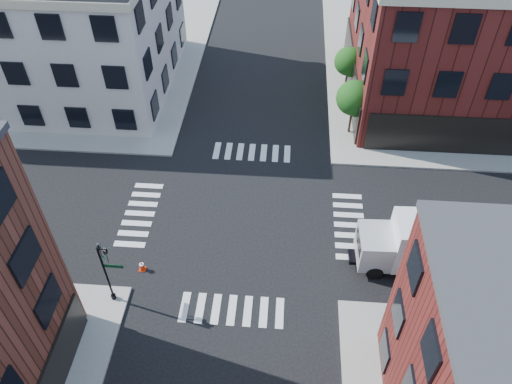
% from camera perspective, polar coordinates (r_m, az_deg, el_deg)
% --- Properties ---
extents(ground, '(120.00, 120.00, 0.00)m').
position_cam_1_polar(ground, '(33.19, -1.45, -3.13)').
color(ground, black).
rests_on(ground, ground).
extents(sidewalk_ne, '(30.00, 30.00, 0.15)m').
position_cam_1_polar(sidewalk_ne, '(53.06, 24.76, 12.76)').
color(sidewalk_ne, gray).
rests_on(sidewalk_ne, ground).
extents(sidewalk_nw, '(30.00, 30.00, 0.15)m').
position_cam_1_polar(sidewalk_nw, '(55.02, -22.31, 14.64)').
color(sidewalk_nw, gray).
rests_on(sidewalk_nw, ground).
extents(building_nw, '(22.00, 16.00, 11.00)m').
position_cam_1_polar(building_nw, '(47.89, -23.98, 17.28)').
color(building_nw, beige).
rests_on(building_nw, ground).
extents(tree_near, '(2.69, 2.69, 4.49)m').
position_cam_1_polar(tree_near, '(39.03, 11.19, 10.31)').
color(tree_near, black).
rests_on(tree_near, ground).
extents(tree_far, '(2.43, 2.43, 4.07)m').
position_cam_1_polar(tree_far, '(44.27, 10.61, 14.31)').
color(tree_far, black).
rests_on(tree_far, ground).
extents(signal_pole, '(1.29, 1.24, 4.60)m').
position_cam_1_polar(signal_pole, '(28.20, -16.75, -8.24)').
color(signal_pole, black).
rests_on(signal_pole, ground).
extents(box_truck, '(8.29, 2.75, 3.71)m').
position_cam_1_polar(box_truck, '(30.96, 19.32, -5.65)').
color(box_truck, silver).
rests_on(box_truck, ground).
extents(traffic_cone, '(0.41, 0.41, 0.73)m').
position_cam_1_polar(traffic_cone, '(31.01, -12.92, -8.22)').
color(traffic_cone, red).
rests_on(traffic_cone, ground).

